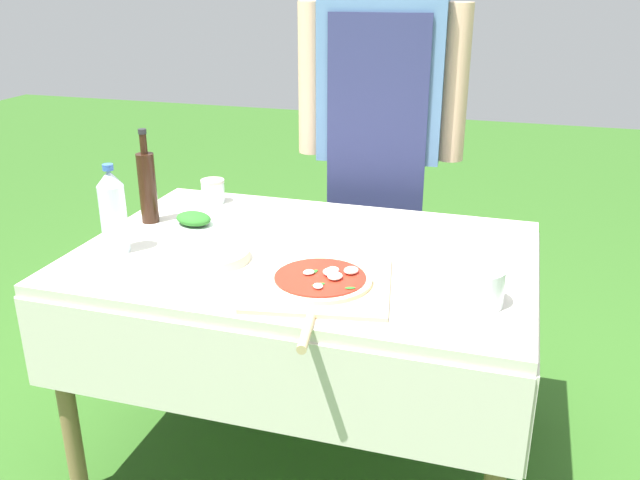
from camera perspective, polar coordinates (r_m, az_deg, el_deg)
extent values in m
plane|color=#2D5B1E|center=(2.48, -1.08, -17.33)|extent=(12.00, 12.00, 0.00)
cube|color=beige|center=(2.09, -1.22, -1.34)|extent=(1.38, 0.94, 0.04)
cube|color=beige|center=(1.78, -6.00, -11.79)|extent=(1.38, 0.01, 0.28)
cube|color=beige|center=(2.57, 2.06, -0.65)|extent=(1.38, 0.01, 0.28)
cube|color=beige|center=(2.44, -16.84, -2.87)|extent=(0.01, 0.94, 0.28)
cube|color=beige|center=(2.08, 17.47, -7.45)|extent=(0.01, 0.94, 0.28)
cylinder|color=olive|center=(2.23, -20.59, -12.43)|extent=(0.05, 0.05, 0.72)
cylinder|color=olive|center=(2.82, -10.80, -3.88)|extent=(0.05, 0.05, 0.72)
cylinder|color=olive|center=(2.54, 15.54, -7.33)|extent=(0.05, 0.05, 0.72)
cylinder|color=#333D56|center=(2.86, 6.43, -1.63)|extent=(0.13, 0.13, 0.87)
cylinder|color=#333D56|center=(2.88, 3.02, -1.35)|extent=(0.13, 0.13, 0.87)
cube|color=#4C7099|center=(2.67, 5.23, 13.76)|extent=(0.49, 0.24, 0.65)
cube|color=navy|center=(2.60, 4.73, 8.11)|extent=(0.38, 0.04, 0.95)
cylinder|color=tan|center=(2.65, 11.29, 12.77)|extent=(0.10, 0.10, 0.58)
cylinder|color=tan|center=(2.72, -0.75, 13.38)|extent=(0.10, 0.10, 0.58)
cube|color=#D1B27F|center=(1.85, 0.01, -3.72)|extent=(0.44, 0.44, 0.01)
cylinder|color=#D1B27F|center=(1.61, -1.16, -7.80)|extent=(0.05, 0.16, 0.02)
cylinder|color=beige|center=(1.85, 0.01, -3.38)|extent=(0.28, 0.28, 0.01)
cylinder|color=#B22819|center=(1.84, 0.01, -3.14)|extent=(0.25, 0.25, 0.00)
ellipsoid|color=white|center=(1.85, -0.95, -2.72)|extent=(0.04, 0.04, 0.01)
ellipsoid|color=white|center=(1.82, 1.27, -3.05)|extent=(0.04, 0.05, 0.02)
ellipsoid|color=white|center=(1.86, 1.07, -2.52)|extent=(0.05, 0.05, 0.02)
ellipsoid|color=white|center=(1.84, 0.91, -2.74)|extent=(0.06, 0.06, 0.02)
ellipsoid|color=white|center=(1.86, 2.64, -2.56)|extent=(0.05, 0.05, 0.02)
ellipsoid|color=white|center=(1.77, -0.17, -3.89)|extent=(0.04, 0.04, 0.01)
ellipsoid|color=#286B23|center=(1.86, -0.54, -2.69)|extent=(0.03, 0.04, 0.00)
ellipsoid|color=#286B23|center=(1.79, -0.13, -3.77)|extent=(0.04, 0.04, 0.00)
ellipsoid|color=#286B23|center=(1.77, 2.56, -4.05)|extent=(0.03, 0.02, 0.00)
cylinder|color=black|center=(2.36, -14.31, 4.24)|extent=(0.06, 0.06, 0.24)
cylinder|color=black|center=(2.33, -14.65, 7.84)|extent=(0.02, 0.02, 0.07)
cylinder|color=#232326|center=(2.32, -14.75, 8.84)|extent=(0.03, 0.03, 0.02)
cylinder|color=silver|center=(2.14, -16.96, 1.70)|extent=(0.08, 0.08, 0.21)
cone|color=silver|center=(2.10, -17.34, 5.01)|extent=(0.08, 0.08, 0.05)
cylinder|color=#335BB2|center=(2.09, -17.44, 5.87)|extent=(0.03, 0.03, 0.02)
cube|color=silver|center=(2.33, -10.56, 1.24)|extent=(0.18, 0.16, 0.01)
ellipsoid|color=#286B23|center=(2.32, -10.60, 1.79)|extent=(0.15, 0.14, 0.04)
cylinder|color=silver|center=(1.78, 13.12, -3.78)|extent=(0.14, 0.14, 0.10)
cylinder|color=beige|center=(2.05, -9.17, -1.57)|extent=(0.24, 0.24, 0.00)
cylinder|color=beige|center=(2.04, -9.18, -1.44)|extent=(0.23, 0.23, 0.00)
cylinder|color=beige|center=(2.04, -9.19, -1.31)|extent=(0.23, 0.23, 0.00)
cylinder|color=beige|center=(2.04, -9.20, -1.18)|extent=(0.23, 0.23, 0.00)
cylinder|color=beige|center=(2.04, -9.21, -1.05)|extent=(0.23, 0.23, 0.00)
cylinder|color=beige|center=(2.04, -9.21, -0.92)|extent=(0.23, 0.23, 0.00)
cylinder|color=silver|center=(2.55, -9.00, 3.98)|extent=(0.09, 0.09, 0.08)
cylinder|color=#B22819|center=(2.55, -8.98, 3.73)|extent=(0.08, 0.08, 0.05)
cylinder|color=#B7B2A3|center=(2.53, -9.05, 4.92)|extent=(0.09, 0.09, 0.01)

